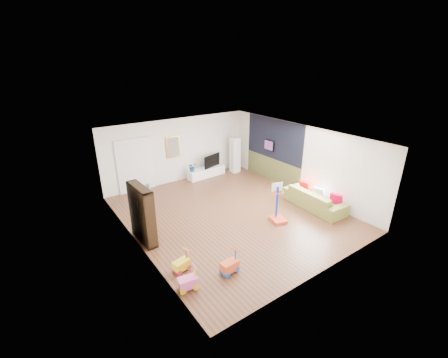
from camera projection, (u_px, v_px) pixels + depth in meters
floor at (231, 213)px, 10.30m from camera, size 6.50×7.50×0.00m
ceiling at (231, 137)px, 9.29m from camera, size 6.50×7.50×0.00m
wall_back at (178, 150)px, 12.63m from camera, size 6.50×0.00×2.70m
wall_front at (327, 226)px, 6.96m from camera, size 6.50×0.00×2.70m
wall_left at (134, 203)px, 8.06m from camera, size 0.00×7.50×2.70m
wall_right at (299, 159)px, 11.53m from camera, size 0.00×7.50×2.70m
navy_accent at (274, 139)px, 12.40m from camera, size 0.01×3.20×1.70m
olive_wainscot at (272, 170)px, 12.90m from camera, size 0.01×3.20×1.00m
doorway at (136, 166)px, 11.70m from camera, size 1.45×0.06×2.10m
painting_back at (173, 147)px, 12.40m from camera, size 0.62×0.06×0.92m
artwork_right at (269, 145)px, 12.62m from camera, size 0.04×0.56×0.46m
media_console at (206, 172)px, 13.44m from camera, size 1.81×0.56×0.42m
tall_cabinet at (235, 155)px, 13.79m from camera, size 0.39×0.39×1.64m
bookshelf at (142, 214)px, 8.49m from camera, size 0.36×1.19×1.71m
sofa at (314, 199)px, 10.61m from camera, size 1.00×2.33×0.67m
basketball_hoop at (279, 203)px, 9.58m from camera, size 0.57×0.64×1.30m
ride_on_yellow at (181, 261)px, 7.44m from camera, size 0.46×0.33×0.55m
ride_on_orange at (230, 263)px, 7.37m from camera, size 0.47×0.31×0.60m
ride_on_pink at (187, 279)px, 6.83m from camera, size 0.47×0.33×0.58m
child at (148, 195)px, 10.66m from camera, size 0.34×0.23×0.90m
tv at (210, 160)px, 13.41m from camera, size 1.00×0.42×0.58m
vase_plant at (192, 167)px, 12.86m from camera, size 0.38×0.34×0.40m
pillow_left at (336, 199)px, 10.15m from camera, size 0.18×0.41×0.40m
pillow_center at (319, 192)px, 10.65m from camera, size 0.19×0.39×0.37m
pillow_right at (305, 186)px, 11.17m from camera, size 0.15×0.40×0.39m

